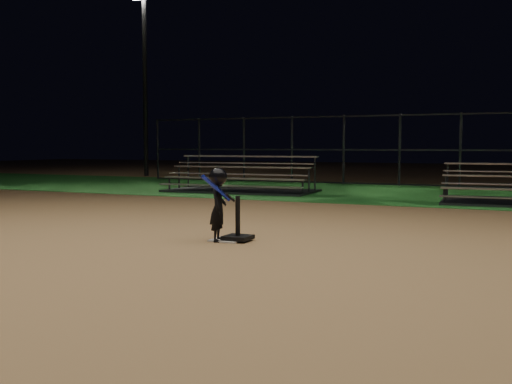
{
  "coord_description": "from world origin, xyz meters",
  "views": [
    {
      "loc": [
        3.95,
        -7.65,
        1.4
      ],
      "look_at": [
        0.0,
        1.0,
        0.65
      ],
      "focal_mm": 41.25,
      "sensor_mm": 36.0,
      "label": 1
    }
  ],
  "objects_px": {
    "home_plate": "(228,240)",
    "bleacher_left": "(241,185)",
    "child_batter": "(218,202)",
    "light_pole_left": "(144,68)",
    "batting_tee": "(238,232)"
  },
  "relations": [
    {
      "from": "home_plate",
      "to": "bleacher_left",
      "type": "xyz_separation_m",
      "value": [
        -3.84,
        8.28,
        0.21
      ]
    },
    {
      "from": "batting_tee",
      "to": "light_pole_left",
      "type": "distance_m",
      "value": 19.84
    },
    {
      "from": "child_batter",
      "to": "light_pole_left",
      "type": "distance_m",
      "value": 19.7
    },
    {
      "from": "home_plate",
      "to": "batting_tee",
      "type": "xyz_separation_m",
      "value": [
        0.15,
        0.02,
        0.12
      ]
    },
    {
      "from": "home_plate",
      "to": "bleacher_left",
      "type": "bearing_deg",
      "value": 114.87
    },
    {
      "from": "bleacher_left",
      "to": "light_pole_left",
      "type": "bearing_deg",
      "value": 137.92
    },
    {
      "from": "home_plate",
      "to": "child_batter",
      "type": "relative_size",
      "value": 0.42
    },
    {
      "from": "child_batter",
      "to": "light_pole_left",
      "type": "bearing_deg",
      "value": 21.76
    },
    {
      "from": "child_batter",
      "to": "light_pole_left",
      "type": "relative_size",
      "value": 0.13
    },
    {
      "from": "child_batter",
      "to": "bleacher_left",
      "type": "height_order",
      "value": "bleacher_left"
    },
    {
      "from": "batting_tee",
      "to": "child_batter",
      "type": "height_order",
      "value": "child_batter"
    },
    {
      "from": "bleacher_left",
      "to": "child_batter",
      "type": "bearing_deg",
      "value": -68.82
    },
    {
      "from": "child_batter",
      "to": "bleacher_left",
      "type": "distance_m",
      "value": 9.2
    },
    {
      "from": "home_plate",
      "to": "light_pole_left",
      "type": "bearing_deg",
      "value": 128.77
    },
    {
      "from": "batting_tee",
      "to": "light_pole_left",
      "type": "bearing_deg",
      "value": 129.16
    }
  ]
}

